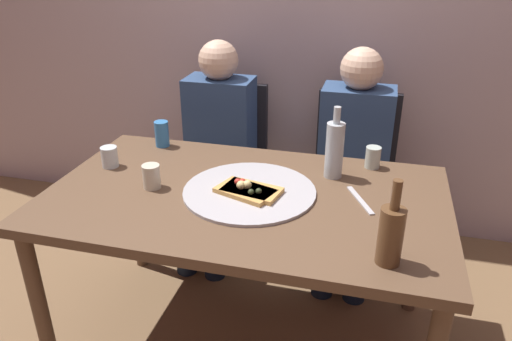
% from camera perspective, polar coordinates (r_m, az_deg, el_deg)
% --- Properties ---
extents(ground_plane, '(8.00, 8.00, 0.00)m').
position_cam_1_polar(ground_plane, '(2.33, -1.12, -18.95)').
color(ground_plane, brown).
extents(back_wall, '(6.00, 0.10, 2.60)m').
position_cam_1_polar(back_wall, '(2.85, 5.48, 18.60)').
color(back_wall, '#B29EA3').
rests_on(back_wall, ground_plane).
extents(dining_table, '(1.55, 0.91, 0.74)m').
position_cam_1_polar(dining_table, '(1.93, -1.28, -4.73)').
color(dining_table, brown).
rests_on(dining_table, ground_plane).
extents(pizza_tray, '(0.52, 0.52, 0.01)m').
position_cam_1_polar(pizza_tray, '(1.90, -0.76, -2.45)').
color(pizza_tray, '#ADADB2').
rests_on(pizza_tray, dining_table).
extents(pizza_slice_last, '(0.24, 0.17, 0.05)m').
position_cam_1_polar(pizza_slice_last, '(1.87, -0.59, -2.29)').
color(pizza_slice_last, tan).
rests_on(pizza_slice_last, pizza_tray).
extents(pizza_slice_extra, '(0.25, 0.20, 0.05)m').
position_cam_1_polar(pizza_slice_extra, '(1.87, -1.31, -2.33)').
color(pizza_slice_extra, tan).
rests_on(pizza_slice_extra, pizza_tray).
extents(wine_bottle, '(0.07, 0.07, 0.30)m').
position_cam_1_polar(wine_bottle, '(2.01, 9.17, 2.49)').
color(wine_bottle, '#B2BCC1').
rests_on(wine_bottle, dining_table).
extents(beer_bottle, '(0.08, 0.08, 0.28)m').
position_cam_1_polar(beer_bottle, '(1.51, 15.50, -7.13)').
color(beer_bottle, brown).
rests_on(beer_bottle, dining_table).
extents(tumbler_near, '(0.07, 0.07, 0.10)m').
position_cam_1_polar(tumbler_near, '(1.96, -12.13, -0.68)').
color(tumbler_near, beige).
rests_on(tumbler_near, dining_table).
extents(tumbler_far, '(0.06, 0.06, 0.09)m').
position_cam_1_polar(tumbler_far, '(2.15, 13.51, 1.51)').
color(tumbler_far, '#B7C6BC').
rests_on(tumbler_far, dining_table).
extents(wine_glass, '(0.07, 0.07, 0.09)m').
position_cam_1_polar(wine_glass, '(2.20, -16.75, 1.54)').
color(wine_glass, silver).
rests_on(wine_glass, dining_table).
extents(soda_can, '(0.07, 0.07, 0.12)m').
position_cam_1_polar(soda_can, '(2.36, -10.96, 4.23)').
color(soda_can, '#337AC1').
rests_on(soda_can, dining_table).
extents(table_knife, '(0.12, 0.21, 0.01)m').
position_cam_1_polar(table_knife, '(1.88, 12.08, -3.41)').
color(table_knife, '#B7B7BC').
rests_on(table_knife, dining_table).
extents(chair_left, '(0.44, 0.44, 0.90)m').
position_cam_1_polar(chair_left, '(2.83, -3.66, 2.03)').
color(chair_left, black).
rests_on(chair_left, ground_plane).
extents(chair_right, '(0.44, 0.44, 0.90)m').
position_cam_1_polar(chair_right, '(2.70, 11.28, 0.44)').
color(chair_right, black).
rests_on(chair_right, ground_plane).
extents(guest_in_sweater, '(0.36, 0.56, 1.17)m').
position_cam_1_polar(guest_in_sweater, '(2.64, -4.75, 3.32)').
color(guest_in_sweater, navy).
rests_on(guest_in_sweater, ground_plane).
extents(guest_in_beanie, '(0.36, 0.56, 1.17)m').
position_cam_1_polar(guest_in_beanie, '(2.51, 11.26, 1.68)').
color(guest_in_beanie, navy).
rests_on(guest_in_beanie, ground_plane).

